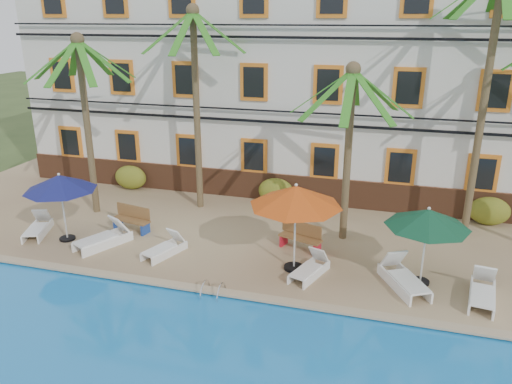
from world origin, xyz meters
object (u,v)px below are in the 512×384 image
(umbrella_green, at_px, (428,219))
(bench_right, at_px, (301,236))
(lounger_b, at_px, (104,237))
(bench_left, at_px, (132,218))
(palm_c, at_px, (350,127))
(lounger_a, at_px, (38,227))
(lounger_d, at_px, (310,268))
(palm_d, at_px, (488,73))
(pool_ladder, at_px, (213,294))
(umbrella_blue, at_px, (60,183))
(umbrella_red, at_px, (296,196))
(lounger_e, at_px, (403,277))
(lounger_c, at_px, (165,247))
(lounger_f, at_px, (483,292))
(palm_a, at_px, (84,100))
(palm_b, at_px, (196,83))

(umbrella_green, distance_m, bench_right, 4.39)
(lounger_b, bearing_deg, bench_left, 78.47)
(palm_c, height_order, lounger_a, palm_c)
(palm_c, bearing_deg, lounger_d, -101.96)
(palm_d, distance_m, pool_ladder, 11.30)
(umbrella_blue, xyz_separation_m, umbrella_red, (8.22, 0.07, 0.31))
(palm_d, height_order, umbrella_red, palm_d)
(lounger_e, bearing_deg, umbrella_green, 36.95)
(umbrella_green, bearing_deg, palm_d, 68.19)
(umbrella_blue, distance_m, lounger_c, 4.30)
(umbrella_red, bearing_deg, umbrella_green, 2.63)
(lounger_e, xyz_separation_m, bench_left, (-9.69, 1.53, 0.16))
(umbrella_green, xyz_separation_m, lounger_e, (-0.51, -0.38, -1.77))
(lounger_f, xyz_separation_m, bench_right, (-5.50, 1.86, 0.19))
(palm_d, xyz_separation_m, lounger_b, (-12.11, -4.37, -5.48))
(palm_c, bearing_deg, umbrella_blue, -163.19)
(palm_c, height_order, palm_d, palm_d)
(palm_a, height_order, lounger_f, palm_a)
(lounger_b, xyz_separation_m, lounger_d, (7.24, -0.15, -0.05))
(umbrella_green, bearing_deg, lounger_d, -171.83)
(lounger_e, bearing_deg, umbrella_red, 176.45)
(palm_a, bearing_deg, umbrella_red, -16.61)
(umbrella_green, bearing_deg, lounger_b, -178.25)
(bench_right, bearing_deg, palm_c, 45.91)
(lounger_c, height_order, bench_right, bench_right)
(palm_b, distance_m, lounger_e, 10.50)
(umbrella_blue, bearing_deg, bench_right, 10.73)
(palm_c, distance_m, lounger_e, 5.21)
(palm_b, bearing_deg, bench_right, -30.18)
(lounger_d, xyz_separation_m, lounger_e, (2.75, 0.09, 0.05))
(umbrella_green, bearing_deg, umbrella_blue, -178.82)
(lounger_e, bearing_deg, bench_left, 171.04)
(umbrella_blue, bearing_deg, umbrella_green, 1.18)
(lounger_c, bearing_deg, umbrella_blue, 178.35)
(palm_d, bearing_deg, lounger_b, -160.16)
(umbrella_green, xyz_separation_m, lounger_b, (-10.49, -0.32, -1.78))
(umbrella_green, xyz_separation_m, bench_left, (-10.19, 1.15, -1.61))
(bench_right, bearing_deg, palm_a, 172.57)
(lounger_e, bearing_deg, lounger_d, -178.19)
(pool_ladder, bearing_deg, umbrella_green, 21.58)
(palm_d, bearing_deg, bench_right, -153.38)
(palm_d, height_order, umbrella_blue, palm_d)
(palm_b, relative_size, lounger_e, 3.80)
(umbrella_blue, height_order, lounger_c, umbrella_blue)
(lounger_c, xyz_separation_m, bench_left, (-2.03, 1.51, 0.22))
(palm_b, xyz_separation_m, lounger_d, (5.44, -4.58, -4.85))
(palm_b, xyz_separation_m, lounger_e, (8.19, -4.49, -4.79))
(palm_a, xyz_separation_m, lounger_b, (2.07, -2.75, -4.21))
(palm_a, distance_m, palm_d, 14.33)
(palm_b, xyz_separation_m, palm_c, (6.09, -1.51, -1.06))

